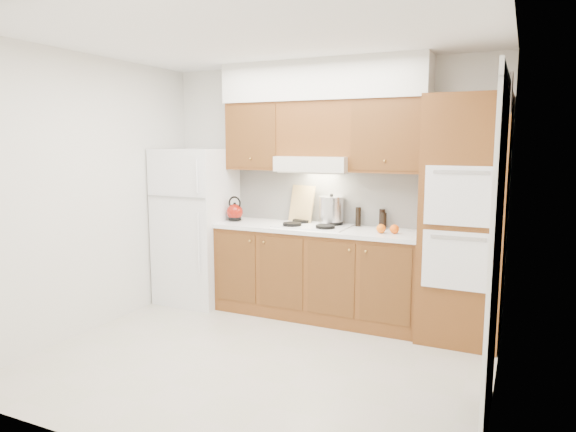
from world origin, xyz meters
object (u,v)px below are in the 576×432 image
object	(u,v)px
fridge	(197,226)
kettle	(235,212)
oven_cabinet	(463,220)
stock_pot	(331,210)

from	to	relation	value
fridge	kettle	size ratio (longest dim) A/B	9.75
fridge	kettle	xyz separation A→B (m)	(0.48, 0.04, 0.18)
fridge	oven_cabinet	world-z (taller)	oven_cabinet
oven_cabinet	stock_pot	distance (m)	1.33
fridge	oven_cabinet	bearing A→B (deg)	0.70
kettle	stock_pot	distance (m)	1.07
kettle	fridge	bearing A→B (deg)	-159.97
stock_pot	oven_cabinet	bearing A→B (deg)	-7.84
stock_pot	fridge	bearing A→B (deg)	-171.90
fridge	stock_pot	size ratio (longest dim) A/B	6.61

